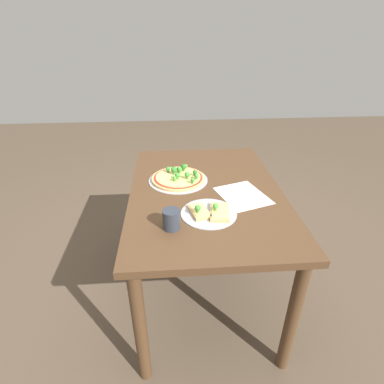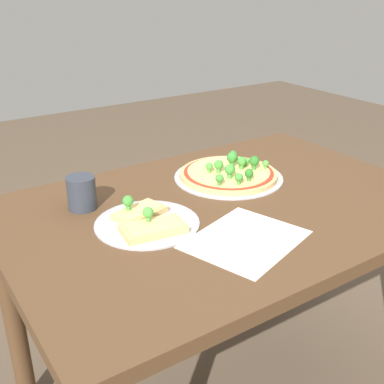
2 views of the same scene
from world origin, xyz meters
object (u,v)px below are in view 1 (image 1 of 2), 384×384
object	(u,v)px
pizza_tray_whole	(179,178)
dining_table	(205,206)
pizza_tray_slice	(210,212)
drinking_cup	(171,219)

from	to	relation	value
pizza_tray_whole	dining_table	bearing A→B (deg)	-131.31
pizza_tray_slice	pizza_tray_whole	bearing A→B (deg)	20.12
drinking_cup	dining_table	bearing A→B (deg)	-29.54
dining_table	drinking_cup	size ratio (longest dim) A/B	13.18
drinking_cup	pizza_tray_slice	bearing A→B (deg)	-61.80
pizza_tray_whole	pizza_tray_slice	distance (m)	0.39
dining_table	drinking_cup	bearing A→B (deg)	150.46
dining_table	drinking_cup	world-z (taller)	drinking_cup
dining_table	drinking_cup	distance (m)	0.41
pizza_tray_whole	drinking_cup	world-z (taller)	drinking_cup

